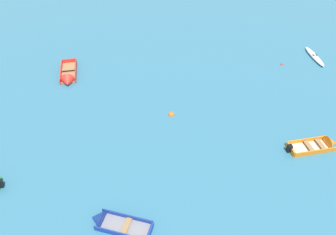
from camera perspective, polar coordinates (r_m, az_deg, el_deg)
rowboat_red_back_row_right at (r=29.23m, az=-17.17°, el=6.71°), size 2.26×4.14×1.20m
rowboat_orange_cluster_inner at (r=24.05m, az=25.39°, el=-4.35°), size 3.59×1.97×1.06m
rowboat_deep_blue_outer_right at (r=18.46m, az=-10.44°, el=-17.60°), size 3.50×1.69×1.03m
kayak_white_outer_left at (r=34.01m, az=24.37°, el=9.78°), size 1.29×3.68×0.35m
mooring_buoy_far_field at (r=24.30m, az=0.58°, el=0.49°), size 0.47×0.47×0.47m
mooring_buoy_outer_edge at (r=31.89m, az=19.42°, el=8.77°), size 0.29×0.29×0.29m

